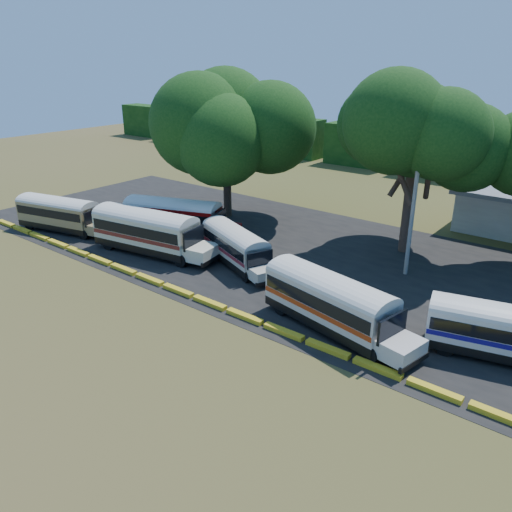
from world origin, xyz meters
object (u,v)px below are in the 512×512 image
Objects in this scene: bus_beige at (60,212)px; bus_red at (175,215)px; bus_cream_west at (148,229)px; bus_white_red at (331,300)px; tree_west at (226,116)px.

bus_red is at bearing 17.07° from bus_beige.
bus_cream_west is (10.83, 1.36, 0.24)m from bus_beige.
bus_cream_west reaches higher than bus_white_red.
bus_white_red is at bearing -13.85° from bus_beige.
tree_west is (9.11, 13.23, 8.10)m from bus_beige.
bus_cream_west is 14.34m from tree_west.
bus_beige is 0.93× the size of bus_red.
tree_west is at bearing 41.92° from bus_beige.
bus_red is 4.47m from bus_cream_west.
bus_white_red reaches higher than bus_beige.
bus_beige is 0.69× the size of tree_west.
bus_cream_west is at bearing -173.13° from bus_white_red.
bus_beige is 10.91m from bus_cream_west.
bus_cream_west is 18.27m from bus_white_red.
bus_beige is at bearing -124.57° from tree_west.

